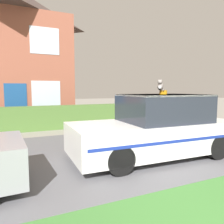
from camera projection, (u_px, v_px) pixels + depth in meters
The scene contains 6 objects.
road_strip at pixel (99, 152), 6.36m from camera, with size 28.00×5.55×0.01m, color #5B5B60.
garden_hedge at pixel (89, 116), 10.66m from camera, with size 9.59×0.58×1.07m, color #4C7233.
police_car at pixel (157, 128), 5.83m from camera, with size 4.51×1.99×1.77m.
cat at pixel (160, 86), 5.65m from camera, with size 0.32×0.27×0.28m.
house_left at pixel (5, 50), 12.86m from camera, with size 6.94×6.64×8.06m.
wheelie_bin at pixel (174, 112), 11.77m from camera, with size 0.77×0.83×1.18m.
Camera 1 is at (-2.23, -1.70, 1.80)m, focal length 35.00 mm.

